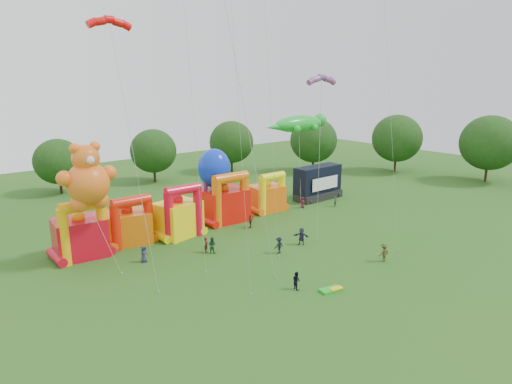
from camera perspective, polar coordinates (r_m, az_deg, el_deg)
ground at (r=40.31m, az=14.92°, el=-13.72°), size 160.00×160.00×0.00m
tree_ring at (r=37.28m, az=13.73°, el=-5.47°), size 121.18×123.25×12.07m
bouncy_castle_0 at (r=51.50m, az=-21.07°, el=-5.02°), size 5.48×4.58×6.48m
bouncy_castle_1 at (r=54.09m, az=-15.66°, el=-3.97°), size 5.84×5.11×5.79m
bouncy_castle_2 at (r=55.15m, az=-9.61°, el=-2.99°), size 5.68×4.93×6.50m
bouncy_castle_3 at (r=60.03m, az=-3.88°, el=-1.32°), size 5.96×4.91×6.77m
bouncy_castle_4 at (r=64.77m, az=1.40°, el=-0.48°), size 5.18×4.42×5.72m
stage_trailer at (r=71.82m, az=7.74°, el=1.13°), size 8.23×3.28×5.24m
teddy_bear_kite at (r=47.33m, az=-19.83°, el=-0.18°), size 5.89×6.28×12.60m
gecko_kite at (r=70.10m, az=5.50°, el=3.98°), size 12.87×9.49×12.86m
octopus_kite at (r=59.66m, az=-5.19°, el=2.42°), size 4.26×5.22×9.71m
parafoil_kites at (r=46.37m, az=1.38°, el=5.75°), size 28.50×12.44×28.01m
diamond_kites at (r=45.48m, az=2.59°, el=11.74°), size 22.04×15.22×38.50m
folded_kite_bundle at (r=42.09m, az=9.40°, el=-11.95°), size 2.16×1.40×0.31m
spectator_0 at (r=48.69m, az=-13.85°, el=-7.54°), size 0.96×0.72×1.76m
spectator_1 at (r=50.13m, az=-6.26°, el=-6.58°), size 0.74×0.73×1.72m
spectator_2 at (r=49.86m, az=-5.53°, el=-6.62°), size 1.05×1.11×1.82m
spectator_3 at (r=49.63m, az=2.87°, el=-6.67°), size 1.20×0.72×1.82m
spectator_4 at (r=57.75m, az=-0.72°, el=-3.68°), size 0.77×1.09×1.72m
spectator_5 at (r=52.28m, az=5.70°, el=-5.53°), size 1.44×1.86×1.97m
spectator_6 at (r=66.78m, az=5.82°, el=-1.32°), size 0.84×0.58×1.64m
spectator_7 at (r=68.20m, az=9.89°, el=-1.15°), size 0.69×0.63×1.59m
spectator_8 at (r=41.80m, az=5.07°, el=-10.96°), size 0.74×0.89×1.65m
spectator_9 at (r=49.19m, az=15.69°, el=-7.31°), size 1.33×0.86×1.95m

